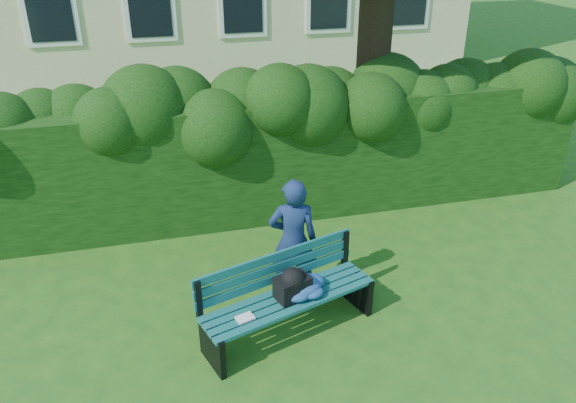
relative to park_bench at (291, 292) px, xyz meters
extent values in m
plane|color=#225718|center=(0.29, 0.64, -0.50)|extent=(80.00, 80.00, 0.00)
cube|color=white|center=(-3.31, 10.62, 1.50)|extent=(1.30, 0.08, 1.60)
cube|color=black|center=(-3.31, 10.58, 1.50)|extent=(1.05, 0.04, 1.35)
cube|color=white|center=(-0.91, 10.62, 1.50)|extent=(1.30, 0.08, 1.60)
cube|color=black|center=(-0.91, 10.58, 1.50)|extent=(1.05, 0.04, 1.35)
cube|color=white|center=(1.49, 10.62, 1.50)|extent=(1.30, 0.08, 1.60)
cube|color=black|center=(1.49, 10.58, 1.50)|extent=(1.05, 0.04, 1.35)
cube|color=white|center=(3.89, 10.62, 1.50)|extent=(1.30, 0.08, 1.60)
cube|color=black|center=(3.89, 10.58, 1.50)|extent=(1.05, 0.04, 1.35)
cube|color=white|center=(6.29, 10.62, 1.50)|extent=(1.30, 0.08, 1.60)
cube|color=black|center=(6.29, 10.58, 1.50)|extent=(1.05, 0.04, 1.35)
cube|color=black|center=(0.29, 2.84, 0.40)|extent=(10.00, 1.00, 1.80)
cylinder|color=black|center=(2.17, 3.26, 2.17)|extent=(0.52, 0.52, 5.33)
cube|color=#105253|center=(0.03, -0.23, -0.05)|extent=(1.90, 0.69, 0.04)
cube|color=#105253|center=(-0.01, -0.11, -0.05)|extent=(1.90, 0.69, 0.04)
cube|color=#105253|center=(-0.05, 0.00, -0.05)|extent=(1.90, 0.69, 0.04)
cube|color=#105253|center=(-0.08, 0.12, -0.05)|extent=(1.90, 0.69, 0.04)
cube|color=#105253|center=(-0.11, 0.19, 0.08)|extent=(1.88, 0.63, 0.10)
cube|color=#105253|center=(-0.11, 0.20, 0.21)|extent=(1.88, 0.63, 0.10)
cube|color=#105253|center=(-0.11, 0.21, 0.34)|extent=(1.88, 0.63, 0.10)
cube|color=black|center=(-0.91, -0.34, -0.28)|extent=(0.21, 0.49, 0.44)
cube|color=black|center=(-0.99, -0.09, 0.15)|extent=(0.08, 0.08, 0.45)
cube|color=black|center=(-0.90, -0.39, -0.06)|extent=(0.18, 0.42, 0.05)
cube|color=black|center=(0.86, 0.23, -0.28)|extent=(0.21, 0.49, 0.44)
cube|color=black|center=(0.78, 0.48, 0.15)|extent=(0.08, 0.08, 0.45)
cube|color=black|center=(0.87, 0.18, -0.06)|extent=(0.18, 0.42, 0.05)
cube|color=white|center=(-0.55, -0.28, -0.02)|extent=(0.21, 0.18, 0.02)
cube|color=black|center=(0.00, -0.05, 0.09)|extent=(0.41, 0.34, 0.25)
imported|color=navy|center=(0.18, 0.60, 0.27)|extent=(0.62, 0.47, 1.54)
camera|label=1|loc=(-1.28, -4.76, 3.60)|focal=35.00mm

